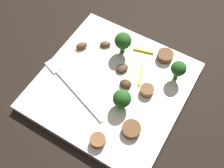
% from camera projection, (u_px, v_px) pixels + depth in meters
% --- Properties ---
extents(ground_plane, '(1.40, 1.40, 0.00)m').
position_uv_depth(ground_plane, '(112.00, 88.00, 0.56)').
color(ground_plane, black).
extents(plate, '(0.28, 0.28, 0.02)m').
position_uv_depth(plate, '(112.00, 86.00, 0.56)').
color(plate, white).
rests_on(plate, ground_plane).
extents(fork, '(0.17, 0.07, 0.00)m').
position_uv_depth(fork, '(69.00, 85.00, 0.55)').
color(fork, silver).
rests_on(fork, plate).
extents(broccoli_floret_0, '(0.03, 0.03, 0.04)m').
position_uv_depth(broccoli_floret_0, '(122.00, 99.00, 0.50)').
color(broccoli_floret_0, '#296420').
rests_on(broccoli_floret_0, plate).
extents(broccoli_floret_1, '(0.04, 0.04, 0.05)m').
position_uv_depth(broccoli_floret_1, '(123.00, 41.00, 0.56)').
color(broccoli_floret_1, '#296420').
rests_on(broccoli_floret_1, plate).
extents(broccoli_floret_2, '(0.03, 0.03, 0.05)m').
position_uv_depth(broccoli_floret_2, '(178.00, 69.00, 0.53)').
color(broccoli_floret_2, '#296420').
rests_on(broccoli_floret_2, plate).
extents(sausage_slice_0, '(0.03, 0.03, 0.02)m').
position_uv_depth(sausage_slice_0, '(98.00, 140.00, 0.48)').
color(sausage_slice_0, brown).
rests_on(sausage_slice_0, plate).
extents(sausage_slice_1, '(0.03, 0.03, 0.01)m').
position_uv_depth(sausage_slice_1, '(147.00, 90.00, 0.53)').
color(sausage_slice_1, brown).
rests_on(sausage_slice_1, plate).
extents(sausage_slice_2, '(0.04, 0.04, 0.01)m').
position_uv_depth(sausage_slice_2, '(165.00, 56.00, 0.58)').
color(sausage_slice_2, brown).
rests_on(sausage_slice_2, plate).
extents(sausage_slice_3, '(0.04, 0.04, 0.01)m').
position_uv_depth(sausage_slice_3, '(131.00, 129.00, 0.49)').
color(sausage_slice_3, brown).
rests_on(sausage_slice_3, plate).
extents(mushroom_0, '(0.03, 0.02, 0.01)m').
position_uv_depth(mushroom_0, '(126.00, 84.00, 0.54)').
color(mushroom_0, '#422B19').
rests_on(mushroom_0, plate).
extents(mushroom_1, '(0.03, 0.02, 0.01)m').
position_uv_depth(mushroom_1, '(105.00, 44.00, 0.59)').
color(mushroom_1, brown).
rests_on(mushroom_1, plate).
extents(mushroom_2, '(0.03, 0.03, 0.01)m').
position_uv_depth(mushroom_2, '(124.00, 69.00, 0.56)').
color(mushroom_2, '#422B19').
rests_on(mushroom_2, plate).
extents(mushroom_3, '(0.03, 0.03, 0.01)m').
position_uv_depth(mushroom_3, '(82.00, 46.00, 0.59)').
color(mushroom_3, brown).
rests_on(mushroom_3, plate).
extents(pepper_strip_0, '(0.04, 0.02, 0.00)m').
position_uv_depth(pepper_strip_0, '(144.00, 51.00, 0.59)').
color(pepper_strip_0, yellow).
rests_on(pepper_strip_0, plate).
extents(pepper_strip_1, '(0.02, 0.05, 0.00)m').
position_uv_depth(pepper_strip_1, '(141.00, 76.00, 0.56)').
color(pepper_strip_1, yellow).
rests_on(pepper_strip_1, plate).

